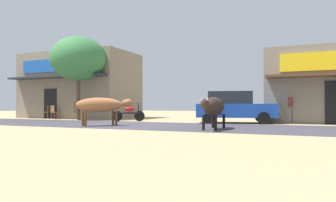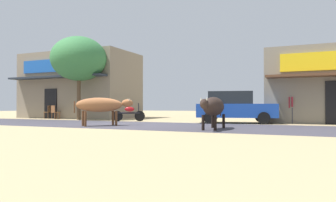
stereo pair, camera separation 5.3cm
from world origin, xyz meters
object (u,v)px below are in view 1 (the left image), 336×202
Objects in this scene: roadside_tree at (79,59)px; cafe_chair_near_tree at (48,111)px; pedestrian_by_shop at (292,106)px; parked_hatchback_car at (234,107)px; cafe_chair_by_doorway at (54,111)px; cow_near_brown at (101,105)px; parked_motorcycle at (129,113)px; cow_far_dark at (214,107)px.

cafe_chair_near_tree is at bearing 167.34° from roadside_tree.
pedestrian_by_shop is 1.70× the size of cafe_chair_near_tree.
cafe_chair_by_doorway is (-12.31, 0.15, -0.33)m from parked_hatchback_car.
cow_near_brown is at bearing -33.43° from cafe_chair_by_doorway.
pedestrian_by_shop reaches higher than cow_near_brown.
cow_near_brown reaches higher than parked_motorcycle.
parked_hatchback_car reaches higher than cafe_chair_by_doorway.
cow_far_dark is 6.06m from pedestrian_by_shop.
roadside_tree is 4.75m from cafe_chair_near_tree.
cow_far_dark reaches higher than cafe_chair_by_doorway.
cafe_chair_by_doorway is (-12.51, 4.90, -0.35)m from cow_far_dark.
roadside_tree is 1.95× the size of cow_far_dark.
cow_near_brown is 2.57× the size of cafe_chair_by_doorway.
parked_motorcycle is 0.73× the size of cow_near_brown.
cow_near_brown reaches higher than cow_far_dark.
cafe_chair_near_tree is at bearing 158.52° from cow_far_dark.
parked_hatchback_car is at bearing 5.94° from parked_motorcycle.
cafe_chair_by_doorway is (-7.30, 4.82, -0.42)m from cow_near_brown.
cafe_chair_near_tree is at bearing 147.63° from cow_near_brown.
parked_hatchback_car is at bearing -2.25° from cafe_chair_near_tree.
parked_hatchback_car reaches higher than pedestrian_by_shop.
roadside_tree is 13.14m from pedestrian_by_shop.
cow_near_brown is at bearing 179.06° from cow_far_dark.
cow_far_dark is at bearing -21.48° from cafe_chair_near_tree.
roadside_tree is at bearing -178.81° from parked_hatchback_car.
pedestrian_by_shop is (8.76, 1.34, 0.44)m from parked_motorcycle.
parked_motorcycle is 7.32m from cafe_chair_near_tree.
cow_far_dark is 1.76× the size of pedestrian_by_shop.
pedestrian_by_shop reaches higher than cow_far_dark.
parked_motorcycle is at bearing -174.06° from parked_hatchback_car.
parked_hatchback_car is at bearing -0.68° from cafe_chair_by_doorway.
pedestrian_by_shop is at bearing 4.16° from roadside_tree.
parked_motorcycle is at bearing -8.97° from cafe_chair_near_tree.
cafe_chair_near_tree is at bearing 171.03° from parked_motorcycle.
pedestrian_by_shop is (2.59, 5.47, 0.05)m from cow_far_dark.
pedestrian_by_shop is 15.12m from cafe_chair_by_doorway.
pedestrian_by_shop is at bearing 8.70° from parked_motorcycle.
parked_motorcycle is at bearing 103.34° from cow_near_brown.
pedestrian_by_shop is at bearing 64.67° from cow_far_dark.
cow_far_dark is 14.40m from cafe_chair_near_tree.
roadside_tree reaches higher than parked_motorcycle.
cow_far_dark is (5.21, -0.09, -0.07)m from cow_near_brown.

